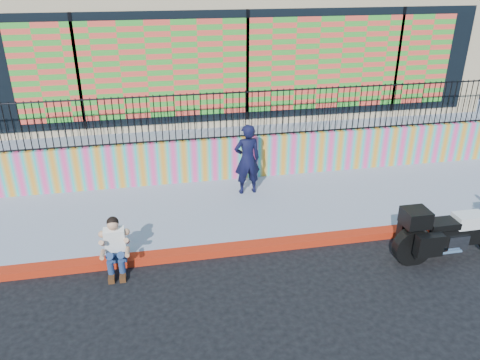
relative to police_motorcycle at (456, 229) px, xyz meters
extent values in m
plane|color=black|center=(-3.01, 1.01, -0.65)|extent=(90.00, 90.00, 0.00)
cube|color=#A71D0B|center=(-3.01, 1.01, -0.57)|extent=(16.00, 0.30, 0.15)
cube|color=#868EA1|center=(-3.01, 2.66, -0.57)|extent=(16.00, 3.00, 0.15)
cube|color=#F5408A|center=(-3.01, 4.26, 0.05)|extent=(16.00, 0.20, 1.10)
cube|color=#868EA1|center=(-3.01, 9.36, -0.02)|extent=(16.00, 10.00, 1.25)
cube|color=#C6B284|center=(-3.01, 9.16, 2.60)|extent=(14.00, 8.00, 4.00)
cube|color=black|center=(-3.01, 5.14, 2.20)|extent=(12.60, 0.04, 2.80)
cube|color=#F94937|center=(-3.01, 5.11, 2.20)|extent=(11.48, 0.02, 2.40)
cylinder|color=black|center=(-0.85, 0.00, -0.30)|extent=(0.70, 0.15, 0.70)
cube|color=black|center=(0.05, 0.00, -0.12)|extent=(1.00, 0.30, 0.36)
cube|color=silver|center=(0.00, 0.00, -0.23)|extent=(0.42, 0.36, 0.32)
cube|color=silver|center=(0.24, 0.00, 0.17)|extent=(0.58, 0.34, 0.25)
cube|color=black|center=(-0.32, 0.00, 0.15)|extent=(0.58, 0.36, 0.13)
cube|color=black|center=(-0.90, 0.00, 0.35)|extent=(0.46, 0.44, 0.32)
cube|color=black|center=(-0.74, -0.32, -0.07)|extent=(0.51, 0.19, 0.42)
cube|color=black|center=(-0.74, 0.32, -0.07)|extent=(0.51, 0.19, 0.42)
imported|color=black|center=(-3.38, 3.33, 0.37)|extent=(0.67, 0.46, 1.74)
cube|color=navy|center=(-6.39, 0.98, -0.41)|extent=(0.36, 0.28, 0.18)
cube|color=white|center=(-6.39, 0.94, -0.06)|extent=(0.38, 0.27, 0.54)
sphere|color=tan|center=(-6.39, 0.90, 0.30)|extent=(0.21, 0.21, 0.21)
cube|color=#472814|center=(-6.49, 0.54, -0.60)|extent=(0.11, 0.26, 0.10)
cube|color=#472814|center=(-6.29, 0.54, -0.60)|extent=(0.11, 0.26, 0.10)
camera|label=1|loc=(-5.53, -6.77, 4.59)|focal=35.00mm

